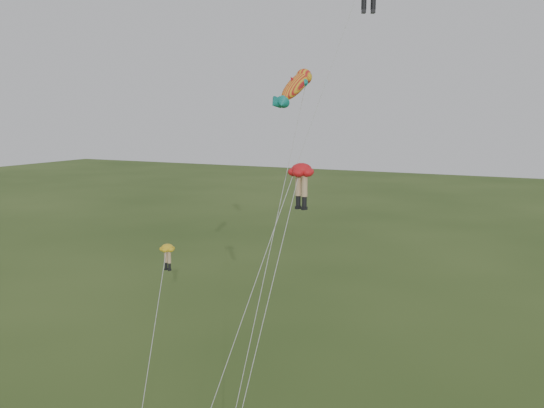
% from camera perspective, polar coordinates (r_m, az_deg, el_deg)
% --- Properties ---
extents(legs_kite_red_mid, '(2.06, 7.32, 14.70)m').
position_cam_1_polar(legs_kite_red_mid, '(30.14, 2.67, 2.41)').
color(legs_kite_red_mid, red).
rests_on(legs_kite_red_mid, ground).
extents(legs_kite_yellow, '(3.76, 8.14, 9.58)m').
position_cam_1_polar(legs_kite_yellow, '(35.75, -9.96, -5.14)').
color(legs_kite_yellow, yellow).
rests_on(legs_kite_yellow, ground).
extents(fish_kite, '(1.87, 7.63, 19.67)m').
position_cam_1_polar(fish_kite, '(31.82, 2.23, 10.88)').
color(fish_kite, yellow).
rests_on(fish_kite, ground).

